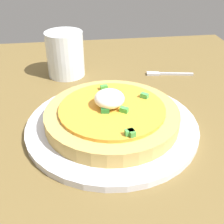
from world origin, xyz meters
TOP-DOWN VIEW (x-y plane):
  - dining_table at (0.00, 0.00)cm, footprint 92.63×68.27cm
  - plate at (7.32, -11.25)cm, footprint 27.84×27.84cm
  - pizza at (7.31, -11.23)cm, footprint 21.53×21.53cm
  - cup_far at (0.06, 10.70)cm, footprint 8.10×8.10cm
  - fork at (22.07, 7.47)cm, footprint 10.48×2.70cm

SIDE VIEW (x-z plane):
  - dining_table at x=0.00cm, z-range 0.00..2.22cm
  - fork at x=22.07cm, z-range 2.22..2.72cm
  - plate at x=7.32cm, z-range 2.22..3.32cm
  - pizza at x=7.31cm, z-range 2.02..7.62cm
  - cup_far at x=0.06cm, z-range 1.66..11.34cm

